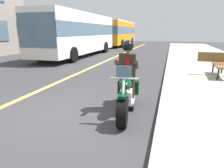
{
  "coord_description": "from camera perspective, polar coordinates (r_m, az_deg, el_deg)",
  "views": [
    {
      "loc": [
        4.14,
        2.19,
        1.94
      ],
      "look_at": [
        -0.35,
        0.92,
        0.75
      ],
      "focal_mm": 33.13,
      "sensor_mm": 36.0,
      "label": 1
    }
  ],
  "objects": [
    {
      "name": "motorcycle_main",
      "position": [
        5.06,
        4.01,
        -2.84
      ],
      "size": [
        2.22,
        0.75,
        1.26
      ],
      "color": "black",
      "rests_on": "ground_plane"
    },
    {
      "name": "lane_center_stripe",
      "position": [
        6.2,
        -28.06,
        -5.63
      ],
      "size": [
        60.0,
        0.16,
        0.01
      ],
      "primitive_type": "cube",
      "color": "#E5DB4C",
      "rests_on": "ground_plane"
    },
    {
      "name": "bench_sidewalk",
      "position": [
        9.64,
        27.86,
        5.31
      ],
      "size": [
        1.82,
        1.8,
        0.95
      ],
      "color": "brown",
      "rests_on": "sidewalk_curb"
    },
    {
      "name": "ground_plane",
      "position": [
        5.07,
        -11.27,
        -8.48
      ],
      "size": [
        80.0,
        80.0,
        0.0
      ],
      "primitive_type": "plane",
      "color": "#333335"
    },
    {
      "name": "bus_far",
      "position": [
        29.51,
        1.86,
        14.14
      ],
      "size": [
        11.05,
        2.7,
        3.3
      ],
      "color": "orange",
      "rests_on": "ground_plane"
    },
    {
      "name": "rider_main",
      "position": [
        5.11,
        4.29,
        4.06
      ],
      "size": [
        0.67,
        0.6,
        1.74
      ],
      "color": "black",
      "rests_on": "ground_plane"
    },
    {
      "name": "bus_near",
      "position": [
        17.25,
        -9.22,
        13.88
      ],
      "size": [
        11.05,
        2.7,
        3.3
      ],
      "color": "white",
      "rests_on": "ground_plane"
    }
  ]
}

